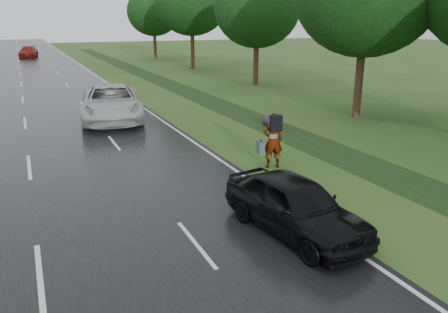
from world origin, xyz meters
name	(u,v)px	position (x,y,z in m)	size (l,w,h in m)	color
ground	(40,279)	(0.00, 0.00, 0.00)	(220.00, 220.00, 0.00)	#294A1A
road	(20,70)	(0.00, 45.00, 0.02)	(14.00, 180.00, 0.04)	black
edge_stripe_east	(83,67)	(6.75, 45.00, 0.04)	(0.12, 180.00, 0.01)	silver
center_line	(20,70)	(0.00, 45.00, 0.04)	(0.12, 180.00, 0.01)	silver
drainage_ditch	(207,99)	(11.50, 18.71, 0.04)	(2.20, 120.00, 0.56)	black
tree_east_c	(257,9)	(18.20, 24.00, 6.14)	(7.00, 7.00, 9.29)	#3E2519
tree_east_d	(192,2)	(17.80, 38.00, 7.15)	(8.00, 8.00, 10.76)	#3E2519
tree_east_f	(154,12)	(17.50, 52.00, 6.37)	(7.20, 7.20, 9.62)	#3E2519
pedestrian	(272,140)	(8.17, 4.34, 1.05)	(0.97, 0.97, 2.03)	#A5998C
white_pickup	(112,103)	(4.38, 14.88, 0.97)	(3.09, 6.70, 1.86)	#B9B9B9
dark_sedan	(295,205)	(6.00, -0.46, 0.78)	(1.74, 4.34, 1.48)	black
far_car_red	(28,52)	(1.40, 62.67, 0.83)	(2.23, 5.47, 1.59)	maroon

